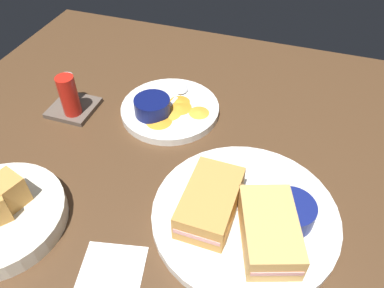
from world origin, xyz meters
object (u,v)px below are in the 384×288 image
object	(u,v)px
sandwich_half_near	(210,202)
ramekin_light_gravy	(152,106)
sandwich_half_far	(269,231)
spoon_by_gravy_ramekin	(180,93)
plate_sandwich_main	(245,215)
condiment_caddy	(70,98)
spoon_by_dark_ramekin	(251,210)
ramekin_dark_sauce	(290,212)
plate_chips_companion	(170,110)

from	to	relation	value
sandwich_half_near	ramekin_light_gravy	size ratio (longest dim) A/B	1.85
sandwich_half_far	spoon_by_gravy_ramekin	size ratio (longest dim) A/B	1.49
plate_sandwich_main	condiment_caddy	size ratio (longest dim) A/B	3.09
condiment_caddy	spoon_by_gravy_ramekin	bearing A→B (deg)	-62.37
spoon_by_dark_ramekin	condiment_caddy	distance (cm)	43.39
sandwich_half_near	ramekin_dark_sauce	bearing A→B (deg)	-77.73
sandwich_half_near	plate_chips_companion	size ratio (longest dim) A/B	0.66
ramekin_dark_sauce	spoon_by_gravy_ramekin	xyz separation A→B (cm)	(24.49, 26.67, -1.46)
spoon_by_dark_ramekin	condiment_caddy	xyz separation A→B (cm)	(14.55, 40.85, 1.44)
plate_sandwich_main	plate_chips_companion	distance (cm)	29.45
sandwich_half_near	ramekin_dark_sauce	size ratio (longest dim) A/B	1.78
plate_chips_companion	condiment_caddy	world-z (taller)	condiment_caddy
sandwich_half_far	spoon_by_dark_ramekin	world-z (taller)	sandwich_half_far
sandwich_half_far	plate_chips_companion	world-z (taller)	sandwich_half_far
ramekin_light_gravy	spoon_by_gravy_ramekin	xyz separation A→B (cm)	(7.50, -3.09, -1.45)
sandwich_half_near	ramekin_light_gravy	world-z (taller)	sandwich_half_near
plate_chips_companion	condiment_caddy	size ratio (longest dim) A/B	2.14
sandwich_half_far	spoon_by_gravy_ramekin	xyz separation A→B (cm)	(29.22, 24.22, -2.04)
spoon_by_gravy_ramekin	condiment_caddy	distance (cm)	22.58
spoon_by_gravy_ramekin	condiment_caddy	size ratio (longest dim) A/B	1.05
sandwich_half_far	plate_chips_companion	xyz separation A→B (cm)	(24.77, 24.77, -3.20)
sandwich_half_near	spoon_by_gravy_ramekin	world-z (taller)	sandwich_half_near
sandwich_half_far	ramekin_dark_sauce	size ratio (longest dim) A/B	1.98
plate_chips_companion	ramekin_light_gravy	distance (cm)	4.75
spoon_by_dark_ramekin	condiment_caddy	bearing A→B (deg)	70.40
spoon_by_dark_ramekin	condiment_caddy	world-z (taller)	condiment_caddy
plate_sandwich_main	spoon_by_gravy_ramekin	size ratio (longest dim) A/B	2.95
sandwich_half_far	ramekin_dark_sauce	distance (cm)	5.36
sandwich_half_far	condiment_caddy	world-z (taller)	condiment_caddy
ramekin_dark_sauce	plate_chips_companion	bearing A→B (deg)	53.65
sandwich_half_near	ramekin_dark_sauce	distance (cm)	12.18
ramekin_light_gravy	ramekin_dark_sauce	bearing A→B (deg)	-119.72
sandwich_half_near	condiment_caddy	xyz separation A→B (cm)	(16.62, 34.75, -0.59)
spoon_by_gravy_ramekin	sandwich_half_far	bearing A→B (deg)	-140.35
plate_sandwich_main	condiment_caddy	bearing A→B (deg)	69.52
sandwich_half_near	ramekin_dark_sauce	world-z (taller)	sandwich_half_near
plate_sandwich_main	sandwich_half_near	bearing A→B (deg)	107.15
ramekin_dark_sauce	plate_chips_companion	distance (cm)	33.90
plate_chips_companion	ramekin_light_gravy	bearing A→B (deg)	140.19
sandwich_half_far	ramekin_dark_sauce	bearing A→B (deg)	-27.38
spoon_by_dark_ramekin	ramekin_light_gravy	size ratio (longest dim) A/B	1.37
ramekin_dark_sauce	ramekin_light_gravy	xyz separation A→B (cm)	(16.99, 29.76, -0.01)
ramekin_light_gravy	condiment_caddy	distance (cm)	17.13
sandwich_half_near	spoon_by_gravy_ramekin	xyz separation A→B (cm)	(27.07, 14.79, -2.04)
ramekin_dark_sauce	condiment_caddy	xyz separation A→B (cm)	(14.03, 46.64, -0.02)
ramekin_dark_sauce	spoon_by_gravy_ramekin	size ratio (longest dim) A/B	0.75
ramekin_light_gravy	sandwich_half_far	bearing A→B (deg)	-128.50
plate_sandwich_main	ramekin_dark_sauce	size ratio (longest dim) A/B	3.92
condiment_caddy	plate_chips_companion	bearing A→B (deg)	-72.83
plate_chips_companion	plate_sandwich_main	bearing A→B (deg)	-135.40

